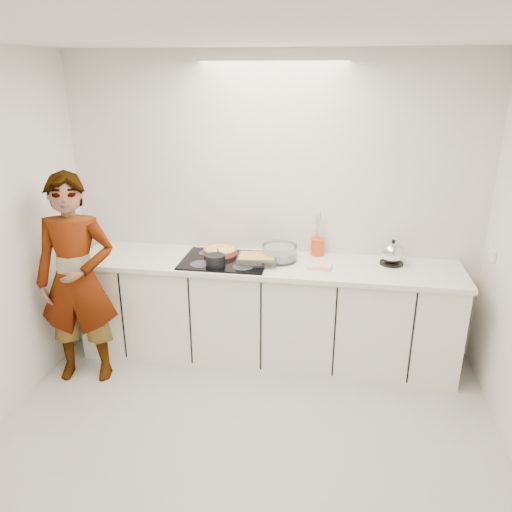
% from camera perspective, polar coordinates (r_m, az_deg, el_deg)
% --- Properties ---
extents(floor, '(3.60, 3.20, 0.00)m').
position_cam_1_polar(floor, '(3.59, -2.05, -22.03)').
color(floor, '#B0B0AD').
rests_on(floor, ground).
extents(ceiling, '(3.60, 3.20, 0.00)m').
position_cam_1_polar(ceiling, '(2.66, -2.82, 24.19)').
color(ceiling, white).
rests_on(ceiling, wall_back).
extents(wall_back, '(3.60, 0.00, 2.60)m').
position_cam_1_polar(wall_back, '(4.38, 1.81, 5.51)').
color(wall_back, white).
rests_on(wall_back, ground).
extents(wall_front, '(3.60, 0.00, 2.60)m').
position_cam_1_polar(wall_front, '(1.60, -15.09, -25.13)').
color(wall_front, white).
rests_on(wall_front, ground).
extents(base_cabinets, '(3.20, 0.58, 0.87)m').
position_cam_1_polar(base_cabinets, '(4.39, 1.13, -6.55)').
color(base_cabinets, white).
rests_on(base_cabinets, floor).
extents(countertop, '(3.24, 0.64, 0.04)m').
position_cam_1_polar(countertop, '(4.20, 1.18, -1.01)').
color(countertop, white).
rests_on(countertop, base_cabinets).
extents(hob, '(0.72, 0.54, 0.01)m').
position_cam_1_polar(hob, '(4.24, -3.55, -0.49)').
color(hob, black).
rests_on(hob, countertop).
extents(tart_dish, '(0.31, 0.31, 0.05)m').
position_cam_1_polar(tart_dish, '(4.36, -4.08, 0.60)').
color(tart_dish, '#C3593C').
rests_on(tart_dish, hob).
extents(saucepan, '(0.18, 0.18, 0.15)m').
position_cam_1_polar(saucepan, '(4.10, -4.66, -0.47)').
color(saucepan, black).
rests_on(saucepan, hob).
extents(baking_dish, '(0.34, 0.26, 0.06)m').
position_cam_1_polar(baking_dish, '(4.15, 0.12, -0.29)').
color(baking_dish, silver).
rests_on(baking_dish, hob).
extents(mixing_bowl, '(0.36, 0.36, 0.14)m').
position_cam_1_polar(mixing_bowl, '(4.23, 2.70, 0.30)').
color(mixing_bowl, silver).
rests_on(mixing_bowl, countertop).
extents(tea_towel, '(0.21, 0.16, 0.03)m').
position_cam_1_polar(tea_towel, '(4.11, 7.29, -1.17)').
color(tea_towel, white).
rests_on(tea_towel, countertop).
extents(kettle, '(0.21, 0.21, 0.22)m').
position_cam_1_polar(kettle, '(4.28, 15.31, 0.24)').
color(kettle, black).
rests_on(kettle, countertop).
extents(utensil_crock, '(0.13, 0.13, 0.15)m').
position_cam_1_polar(utensil_crock, '(4.38, 7.03, 1.05)').
color(utensil_crock, '#D04A19').
rests_on(utensil_crock, countertop).
extents(cook, '(0.70, 0.52, 1.73)m').
position_cam_1_polar(cook, '(4.20, -19.79, -2.67)').
color(cook, white).
rests_on(cook, floor).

